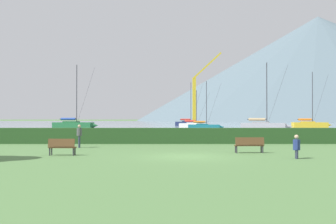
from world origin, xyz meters
The scene contains 16 objects.
ground_plane centered at (0.00, 0.00, 0.00)m, with size 1000.00×1000.00×0.00m, color #517A42.
harbor_water centered at (0.00, 137.00, 0.00)m, with size 320.00×246.00×0.00m, color #8499A8.
hedge_line centered at (0.00, 11.00, 0.65)m, with size 80.00×1.20×1.29m, color #284C23.
sailboat_slip_0 centered at (4.65, 61.76, 0.58)m, with size 7.19×3.88×7.94m.
sailboat_slip_1 centered at (5.68, 50.60, 0.56)m, with size 6.70×2.51×8.90m.
sailboat_slip_2 centered at (-19.83, 57.13, 0.77)m, with size 9.26×3.72×12.77m.
sailboat_slip_3 centered at (16.06, 48.29, 0.74)m, with size 8.99×4.83×11.98m.
sailboat_slip_6 centered at (4.73, 84.52, 0.69)m, with size 8.20×4.40×11.74m.
sailboat_slip_7 centered at (30.18, 64.50, 0.72)m, with size 8.55×2.94×12.24m.
park_bench_near_path centered at (-6.98, 0.63, 0.53)m, with size 1.53×0.54×0.95m.
park_bench_under_tree centered at (3.94, 2.19, 0.53)m, with size 1.76×0.55×0.95m.
person_seated_viewer centered at (5.70, -1.17, 0.69)m, with size 0.36×0.56×1.25m.
person_standing_walker centered at (-7.30, 6.37, 0.97)m, with size 0.36×0.55×1.65m.
dock_crane centered at (5.58, 71.97, 5.46)m, with size 7.56×2.00×17.84m.
distant_hill_central_peak centered at (123.09, 336.80, 18.99)m, with size 240.09×240.09×37.98m, color slate.
distant_hill_east_ridge centered at (115.94, 283.72, 40.63)m, with size 282.34×282.34×81.25m, color slate.
Camera 1 is at (-0.98, -21.60, 2.12)m, focal length 42.08 mm.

